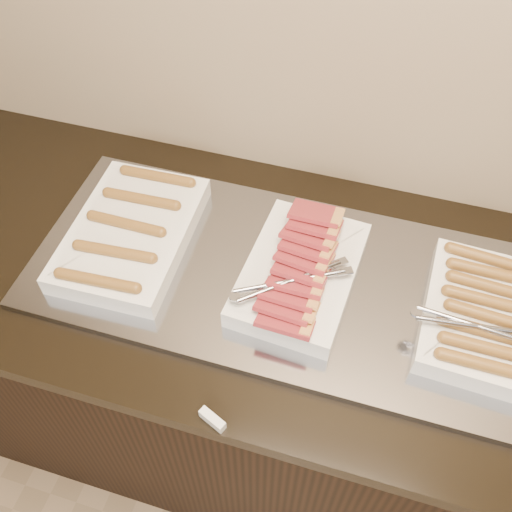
% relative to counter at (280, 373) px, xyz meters
% --- Properties ---
extents(counter, '(2.06, 0.76, 0.90)m').
position_rel_counter_xyz_m(counter, '(0.00, 0.00, 0.00)').
color(counter, black).
rests_on(counter, ground).
extents(warming_tray, '(1.20, 0.50, 0.02)m').
position_rel_counter_xyz_m(warming_tray, '(0.02, 0.00, 0.46)').
color(warming_tray, gray).
rests_on(warming_tray, counter).
extents(dish_left, '(0.27, 0.40, 0.07)m').
position_rel_counter_xyz_m(dish_left, '(-0.38, -0.00, 0.50)').
color(dish_left, white).
rests_on(dish_left, warming_tray).
extents(dish_center, '(0.26, 0.37, 0.10)m').
position_rel_counter_xyz_m(dish_center, '(0.03, -0.00, 0.50)').
color(dish_center, white).
rests_on(dish_center, warming_tray).
extents(dish_right, '(0.26, 0.34, 0.08)m').
position_rel_counter_xyz_m(dish_right, '(0.41, -0.00, 0.50)').
color(dish_right, white).
rests_on(dish_right, warming_tray).
extents(label_holder, '(0.06, 0.04, 0.02)m').
position_rel_counter_xyz_m(label_holder, '(-0.05, -0.36, 0.46)').
color(label_holder, white).
rests_on(label_holder, counter).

